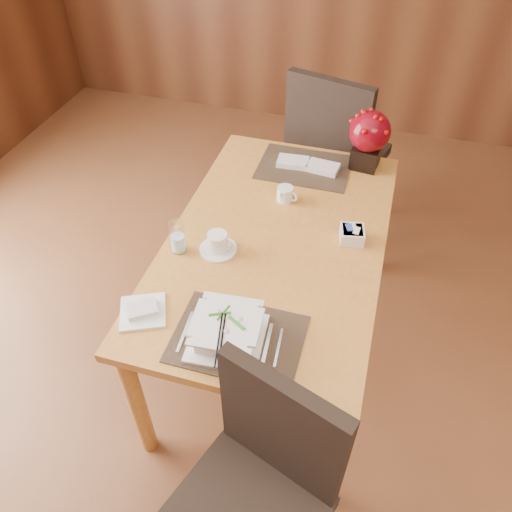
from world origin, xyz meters
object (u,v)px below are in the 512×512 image
(creamer_jug, at_px, (285,194))
(sugar_caddy, at_px, (352,235))
(water_glass, at_px, (178,237))
(dining_table, at_px, (276,254))
(bread_plate, at_px, (143,312))
(far_chair, at_px, (333,148))
(soup_setting, at_px, (227,331))
(coffee_cup, at_px, (218,244))
(berry_decor, at_px, (369,137))
(near_chair, at_px, (259,484))

(creamer_jug, distance_m, sugar_caddy, 0.39)
(water_glass, bearing_deg, dining_table, 26.65)
(water_glass, xyz_separation_m, bread_plate, (0.00, -0.35, -0.07))
(dining_table, height_order, sugar_caddy, sugar_caddy)
(water_glass, xyz_separation_m, sugar_caddy, (0.68, 0.26, -0.04))
(water_glass, bearing_deg, far_chair, 69.05)
(dining_table, height_order, soup_setting, soup_setting)
(soup_setting, height_order, bread_plate, soup_setting)
(creamer_jug, xyz_separation_m, bread_plate, (-0.34, -0.80, -0.03))
(dining_table, relative_size, soup_setting, 5.52)
(sugar_caddy, bearing_deg, soup_setting, -118.00)
(coffee_cup, distance_m, water_glass, 0.16)
(far_chair, bearing_deg, berry_decor, 135.10)
(soup_setting, bearing_deg, coffee_cup, 108.75)
(water_glass, height_order, berry_decor, berry_decor)
(water_glass, height_order, bread_plate, water_glass)
(coffee_cup, distance_m, bread_plate, 0.42)
(dining_table, relative_size, near_chair, 1.53)
(soup_setting, xyz_separation_m, bread_plate, (-0.34, 0.03, -0.05))
(sugar_caddy, distance_m, bread_plate, 0.91)
(creamer_jug, height_order, near_chair, near_chair)
(berry_decor, relative_size, far_chair, 0.27)
(sugar_caddy, bearing_deg, far_chair, 103.47)
(creamer_jug, bearing_deg, water_glass, -107.55)
(soup_setting, distance_m, berry_decor, 1.26)
(coffee_cup, height_order, water_glass, water_glass)
(soup_setting, bearing_deg, water_glass, 127.17)
(soup_setting, height_order, coffee_cup, soup_setting)
(dining_table, xyz_separation_m, soup_setting, (-0.03, -0.56, 0.15))
(water_glass, distance_m, near_chair, 0.97)
(creamer_jug, height_order, far_chair, far_chair)
(water_glass, bearing_deg, berry_decor, 51.82)
(creamer_jug, distance_m, berry_decor, 0.51)
(coffee_cup, bearing_deg, creamer_jug, 65.67)
(bread_plate, relative_size, near_chair, 0.17)
(bread_plate, bearing_deg, sugar_caddy, 42.07)
(sugar_caddy, relative_size, near_chair, 0.10)
(sugar_caddy, xyz_separation_m, bread_plate, (-0.68, -0.61, -0.02))
(soup_setting, xyz_separation_m, far_chair, (0.12, 1.56, -0.19))
(near_chair, bearing_deg, creamer_jug, 119.61)
(water_glass, relative_size, berry_decor, 0.50)
(near_chair, bearing_deg, berry_decor, 105.72)
(near_chair, bearing_deg, coffee_cup, 136.27)
(soup_setting, distance_m, sugar_caddy, 0.72)
(sugar_caddy, distance_m, far_chair, 0.97)
(coffee_cup, distance_m, sugar_caddy, 0.56)
(far_chair, bearing_deg, dining_table, 100.29)
(coffee_cup, xyz_separation_m, bread_plate, (-0.15, -0.39, -0.03))
(coffee_cup, distance_m, near_chair, 0.92)
(sugar_caddy, distance_m, near_chair, 1.04)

